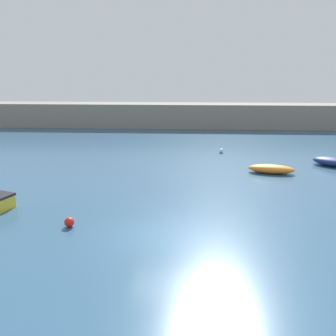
{
  "coord_description": "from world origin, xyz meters",
  "views": [
    {
      "loc": [
        1.24,
        -14.9,
        6.84
      ],
      "look_at": [
        -0.15,
        8.26,
        0.81
      ],
      "focal_mm": 40.0,
      "sensor_mm": 36.0,
      "label": 1
    }
  ],
  "objects_px": {
    "rowboat_white_midwater": "(271,169)",
    "mooring_buoy_red": "(69,222)",
    "mooring_buoy_white": "(221,151)",
    "rowboat_blue_near": "(332,162)"
  },
  "relations": [
    {
      "from": "mooring_buoy_red",
      "to": "mooring_buoy_white",
      "type": "xyz_separation_m",
      "value": [
        8.09,
        16.31,
        -0.03
      ]
    },
    {
      "from": "rowboat_blue_near",
      "to": "mooring_buoy_red",
      "type": "bearing_deg",
      "value": -106.11
    },
    {
      "from": "rowboat_white_midwater",
      "to": "mooring_buoy_red",
      "type": "bearing_deg",
      "value": -126.99
    },
    {
      "from": "rowboat_white_midwater",
      "to": "mooring_buoy_red",
      "type": "distance_m",
      "value": 14.81
    },
    {
      "from": "mooring_buoy_red",
      "to": "rowboat_white_midwater",
      "type": "bearing_deg",
      "value": 41.92
    },
    {
      "from": "rowboat_white_midwater",
      "to": "mooring_buoy_red",
      "type": "height_order",
      "value": "rowboat_white_midwater"
    },
    {
      "from": "rowboat_blue_near",
      "to": "mooring_buoy_white",
      "type": "distance_m",
      "value": 8.85
    },
    {
      "from": "mooring_buoy_red",
      "to": "mooring_buoy_white",
      "type": "height_order",
      "value": "mooring_buoy_red"
    },
    {
      "from": "mooring_buoy_red",
      "to": "mooring_buoy_white",
      "type": "bearing_deg",
      "value": 63.62
    },
    {
      "from": "mooring_buoy_white",
      "to": "rowboat_blue_near",
      "type": "bearing_deg",
      "value": -27.61
    }
  ]
}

